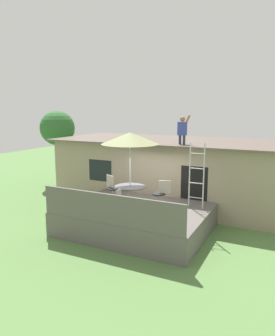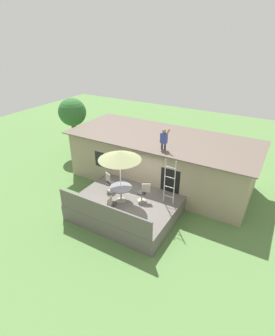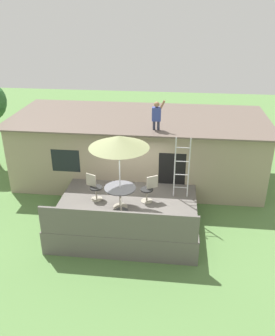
# 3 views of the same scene
# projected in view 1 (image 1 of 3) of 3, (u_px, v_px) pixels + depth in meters

# --- Properties ---
(ground_plane) EXTENTS (40.00, 40.00, 0.00)m
(ground_plane) POSITION_uv_depth(u_px,v_px,m) (139.00, 228.00, 11.00)
(ground_plane) COLOR #567F42
(house) EXTENTS (10.50, 4.50, 2.78)m
(house) POSITION_uv_depth(u_px,v_px,m) (175.00, 171.00, 13.91)
(house) COLOR gray
(house) RESTS_ON ground
(deck) EXTENTS (4.73, 3.98, 0.80)m
(deck) POSITION_uv_depth(u_px,v_px,m) (139.00, 217.00, 10.92)
(deck) COLOR #605B56
(deck) RESTS_ON ground
(deck_railing) EXTENTS (4.63, 0.08, 0.90)m
(deck_railing) POSITION_uv_depth(u_px,v_px,m) (109.00, 209.00, 9.06)
(deck_railing) COLOR #605B56
(deck_railing) RESTS_ON deck
(patio_table) EXTENTS (1.04, 1.04, 0.74)m
(patio_table) POSITION_uv_depth(u_px,v_px,m) (130.00, 191.00, 10.60)
(patio_table) COLOR #A59E8C
(patio_table) RESTS_ON deck
(patio_umbrella) EXTENTS (1.90, 1.90, 2.54)m
(patio_umbrella) POSITION_uv_depth(u_px,v_px,m) (130.00, 138.00, 10.28)
(patio_umbrella) COLOR silver
(patio_umbrella) RESTS_ON deck
(step_ladder) EXTENTS (0.52, 0.04, 2.20)m
(step_ladder) POSITION_uv_depth(u_px,v_px,m) (197.00, 176.00, 10.48)
(step_ladder) COLOR silver
(step_ladder) RESTS_ON deck
(person_figure) EXTENTS (0.47, 0.20, 1.11)m
(person_figure) POSITION_uv_depth(u_px,v_px,m) (183.00, 128.00, 11.84)
(person_figure) COLOR #33384C
(person_figure) RESTS_ON house
(patio_chair_left) EXTENTS (0.59, 0.44, 0.92)m
(patio_chair_left) POSITION_uv_depth(u_px,v_px,m) (112.00, 188.00, 11.44)
(patio_chair_left) COLOR #A59E8C
(patio_chair_left) RESTS_ON deck
(patio_chair_right) EXTENTS (0.58, 0.44, 0.92)m
(patio_chair_right) POSITION_uv_depth(u_px,v_px,m) (161.00, 194.00, 10.68)
(patio_chair_right) COLOR #A59E8C
(patio_chair_right) RESTS_ON deck
(patio_chair_near) EXTENTS (0.44, 0.62, 0.92)m
(patio_chair_near) POSITION_uv_depth(u_px,v_px,m) (120.00, 203.00, 9.60)
(patio_chair_near) COLOR #A59E8C
(patio_chair_near) RESTS_ON deck
(backyard_tree) EXTENTS (1.85, 1.85, 4.02)m
(backyard_tree) POSITION_uv_depth(u_px,v_px,m) (58.00, 130.00, 16.94)
(backyard_tree) COLOR brown
(backyard_tree) RESTS_ON ground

